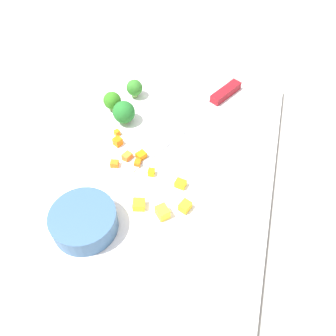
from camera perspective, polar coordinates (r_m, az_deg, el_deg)
The scene contains 18 objects.
ground_plane at distance 0.59m, azimuth 0.00°, elevation -1.35°, with size 4.00×4.00×0.00m, color gray.
cutting_board at distance 0.58m, azimuth 0.00°, elevation -0.99°, with size 0.55×0.35×0.01m, color white.
prep_bowl at distance 0.52m, azimuth -13.88°, elevation -8.62°, with size 0.10×0.10×0.04m, color #395E86.
chef_knife at distance 0.68m, azimuth 6.34°, elevation 9.99°, with size 0.28×0.17×0.02m.
carrot_dice_0 at distance 0.59m, azimuth -8.93°, elevation 0.71°, with size 0.01×0.01×0.01m, color orange.
carrot_dice_1 at distance 0.59m, azimuth -6.83°, elevation 1.89°, with size 0.02×0.01×0.01m, color orange.
carrot_dice_2 at distance 0.59m, azimuth -4.50°, elevation 2.05°, with size 0.01×0.02×0.01m, color orange.
carrot_dice_3 at distance 0.62m, azimuth -8.41°, elevation 4.40°, with size 0.01×0.01×0.01m, color orange.
carrot_dice_4 at distance 0.58m, azimuth -5.21°, elevation 0.57°, with size 0.01×0.01×0.01m, color orange.
carrot_dice_5 at distance 0.64m, azimuth -8.51°, elevation 5.85°, with size 0.01×0.01×0.01m, color orange.
pepper_dice_0 at distance 0.53m, azimuth 2.88°, elevation -6.42°, with size 0.01×0.02×0.01m, color yellow.
pepper_dice_1 at distance 0.52m, azimuth -0.92°, elevation -7.41°, with size 0.02×0.02×0.02m, color yellow.
pepper_dice_2 at distance 0.53m, azimuth -4.89°, elevation -6.12°, with size 0.02×0.02×0.01m, color yellow.
pepper_dice_3 at distance 0.57m, azimuth -2.80°, elevation -0.73°, with size 0.01×0.01×0.01m, color yellow.
pepper_dice_4 at distance 0.55m, azimuth 2.11°, elevation -2.65°, with size 0.01×0.02×0.01m, color yellow.
broccoli_floret_0 at distance 0.71m, azimuth -5.63°, elevation 13.19°, with size 0.03×0.03×0.04m.
broccoli_floret_1 at distance 0.68m, azimuth -9.30°, elevation 11.03°, with size 0.03×0.03×0.04m.
broccoli_floret_2 at distance 0.65m, azimuth -7.39°, elevation 9.22°, with size 0.04×0.04×0.04m.
Camera 1 is at (0.34, 0.10, 0.47)m, focal length 36.42 mm.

